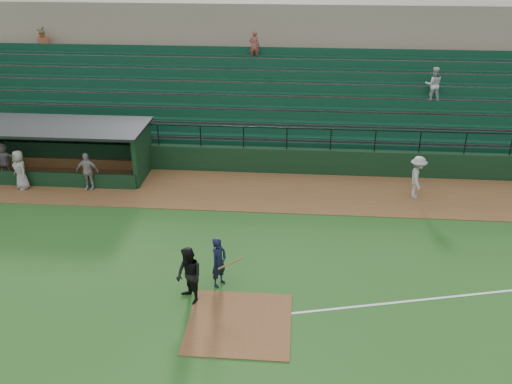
{
  "coord_description": "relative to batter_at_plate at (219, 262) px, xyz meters",
  "views": [
    {
      "loc": [
        1.53,
        -13.9,
        10.41
      ],
      "look_at": [
        0.0,
        5.0,
        1.4
      ],
      "focal_mm": 39.03,
      "sensor_mm": 36.0,
      "label": 1
    }
  ],
  "objects": [
    {
      "name": "dugout_player_c",
      "position": [
        -11.1,
        7.93,
        -0.02
      ],
      "size": [
        1.51,
        0.56,
        1.6
      ],
      "primitive_type": "imported",
      "rotation": [
        0.0,
        0.0,
        3.2
      ],
      "color": "#A09A96",
      "rests_on": "warning_track"
    },
    {
      "name": "foul_line",
      "position": [
        8.85,
        0.29,
        -0.84
      ],
      "size": [
        17.49,
        4.44,
        0.01
      ],
      "primitive_type": "cube",
      "rotation": [
        0.0,
        0.0,
        0.24
      ],
      "color": "white",
      "rests_on": "ground"
    },
    {
      "name": "ground",
      "position": [
        0.85,
        -0.91,
        -0.85
      ],
      "size": [
        90.0,
        90.0,
        0.0
      ],
      "primitive_type": "plane",
      "color": "#21511A",
      "rests_on": "ground"
    },
    {
      "name": "batter_at_plate",
      "position": [
        0.0,
        0.0,
        0.0
      ],
      "size": [
        1.12,
        0.74,
        1.69
      ],
      "color": "black",
      "rests_on": "ground"
    },
    {
      "name": "dugout_player_a",
      "position": [
        -6.7,
        6.67,
        0.04
      ],
      "size": [
        1.0,
        0.43,
        1.7
      ],
      "primitive_type": "imported",
      "rotation": [
        0.0,
        0.0,
        -0.01
      ],
      "color": "#9F9A94",
      "rests_on": "warning_track"
    },
    {
      "name": "stadium_structure",
      "position": [
        0.85,
        15.55,
        1.46
      ],
      "size": [
        38.0,
        13.08,
        6.4
      ],
      "color": "black",
      "rests_on": "ground"
    },
    {
      "name": "umpire",
      "position": [
        -0.77,
        -0.95,
        0.08
      ],
      "size": [
        1.12,
        1.14,
        1.85
      ],
      "primitive_type": "imported",
      "rotation": [
        0.0,
        0.0,
        -0.85
      ],
      "color": "black",
      "rests_on": "ground"
    },
    {
      "name": "home_plate_dirt",
      "position": [
        0.85,
        -1.91,
        -0.83
      ],
      "size": [
        3.0,
        3.0,
        0.03
      ],
      "primitive_type": "cube",
      "color": "brown",
      "rests_on": "ground"
    },
    {
      "name": "dugout_player_b",
      "position": [
        -9.65,
        6.52,
        0.07
      ],
      "size": [
        1.03,
        0.98,
        1.77
      ],
      "primitive_type": "imported",
      "rotation": [
        0.0,
        0.0,
        -0.68
      ],
      "color": "#9C9892",
      "rests_on": "warning_track"
    },
    {
      "name": "runner",
      "position": [
        7.41,
        7.02,
        0.1
      ],
      "size": [
        0.79,
        1.24,
        1.84
      ],
      "primitive_type": "imported",
      "rotation": [
        0.0,
        0.0,
        1.48
      ],
      "color": "#ADA8A2",
      "rests_on": "warning_track"
    },
    {
      "name": "dugout",
      "position": [
        -8.9,
        8.65,
        0.49
      ],
      "size": [
        8.9,
        3.2,
        2.42
      ],
      "color": "black",
      "rests_on": "ground"
    },
    {
      "name": "warning_track",
      "position": [
        0.85,
        7.09,
        -0.83
      ],
      "size": [
        40.0,
        4.0,
        0.03
      ],
      "primitive_type": "cube",
      "color": "brown",
      "rests_on": "ground"
    }
  ]
}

